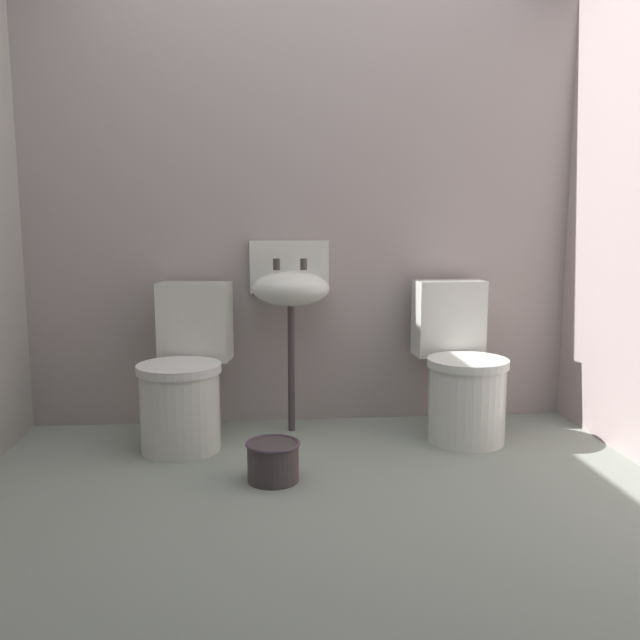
% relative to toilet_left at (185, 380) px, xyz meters
% --- Properties ---
extents(ground_plane, '(3.31, 2.95, 0.08)m').
position_rel_toilet_left_xyz_m(ground_plane, '(0.61, -0.92, -0.36)').
color(ground_plane, gray).
extents(wall_back, '(3.31, 0.10, 2.29)m').
position_rel_toilet_left_xyz_m(wall_back, '(0.61, 0.40, 0.82)').
color(wall_back, '#A39491').
rests_on(wall_back, ground).
extents(toilet_left, '(0.48, 0.65, 0.78)m').
position_rel_toilet_left_xyz_m(toilet_left, '(0.00, 0.00, 0.00)').
color(toilet_left, silver).
rests_on(toilet_left, ground).
extents(toilet_right, '(0.42, 0.61, 0.78)m').
position_rel_toilet_left_xyz_m(toilet_right, '(1.38, -0.00, 0.00)').
color(toilet_right, silver).
rests_on(toilet_right, ground).
extents(sink, '(0.42, 0.35, 0.99)m').
position_rel_toilet_left_xyz_m(sink, '(0.53, 0.19, 0.43)').
color(sink, '#413738').
rests_on(sink, ground).
extents(bucket, '(0.23, 0.23, 0.17)m').
position_rel_toilet_left_xyz_m(bucket, '(0.42, -0.52, -0.23)').
color(bucket, '#413738').
rests_on(bucket, ground).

